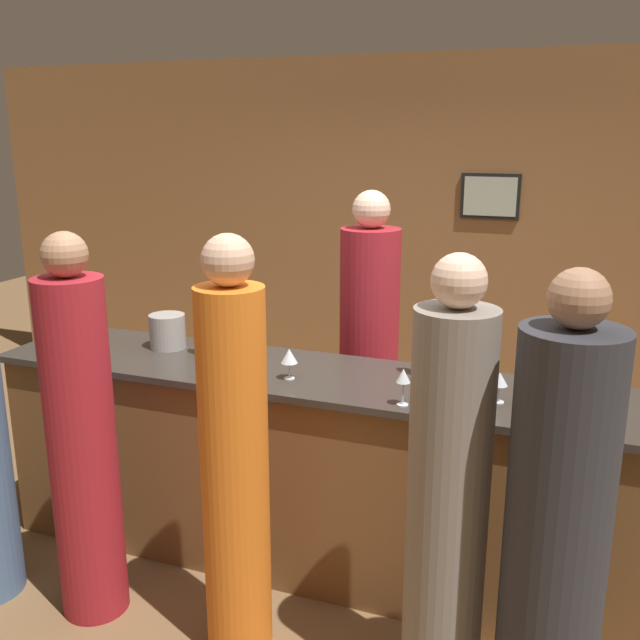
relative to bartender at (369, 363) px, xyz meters
The scene contains 19 objects.
ground_plane 1.16m from the bartender, 99.15° to the right, with size 14.00×14.00×0.00m, color brown.
back_wall 1.78m from the bartender, 93.90° to the left, with size 8.00×0.08×2.80m.
bar_counter 0.82m from the bartender, 99.15° to the right, with size 3.32×0.69×1.06m.
bartender is the anchor object (origin of this frame).
guest_0 1.46m from the bartender, 95.48° to the right, with size 0.29×0.29×1.85m.
guest_2 1.72m from the bartender, 122.05° to the right, with size 0.31×0.31×1.82m.
guest_3 1.91m from the bartender, 53.20° to the right, with size 0.36×0.36×1.82m.
guest_4 1.63m from the bartender, 62.54° to the right, with size 0.31×0.31×1.83m.
wine_bottle_0 0.77m from the bartender, 52.23° to the right, with size 0.07×0.07×0.30m.
wine_bottle_1 0.77m from the bartender, 136.40° to the right, with size 0.07×0.07×0.32m.
wine_bottle_2 1.02m from the bartender, 137.44° to the right, with size 0.07×0.07×0.32m.
ice_bucket 1.19m from the bartender, 148.15° to the right, with size 0.20×0.20×0.19m.
wine_glass_0 1.20m from the bartender, 43.59° to the right, with size 0.07×0.07×0.14m.
wine_glass_1 1.80m from the bartender, 149.46° to the right, with size 0.07×0.07×0.15m.
wine_glass_2 1.67m from the bartender, 146.25° to the right, with size 0.07×0.07×0.16m.
wine_glass_3 0.90m from the bartender, 99.90° to the right, with size 0.08×0.08×0.15m.
wine_glass_4 1.14m from the bartender, 117.44° to the right, with size 0.07×0.07×0.16m.
wine_glass_5 1.38m from the bartender, 33.47° to the right, with size 0.07×0.07×0.16m.
wine_glass_6 1.13m from the bartender, 65.27° to the right, with size 0.06×0.06×0.17m.
Camera 1 is at (1.27, -3.13, 2.24)m, focal length 40.00 mm.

